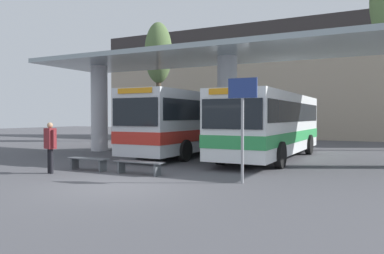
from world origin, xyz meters
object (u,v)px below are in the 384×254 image
waiting_bench_mid_platform (88,161)px  poplar_tree_behind_left (158,55)px  info_sign_platform (242,109)px  transit_bus_left_bay (195,121)px  pedestrian_waiting (50,142)px  waiting_bench_near_pillar (139,165)px  transit_bus_center_bay (271,123)px

waiting_bench_mid_platform → poplar_tree_behind_left: poplar_tree_behind_left is taller
waiting_bench_mid_platform → info_sign_platform: info_sign_platform is taller
transit_bus_left_bay → info_sign_platform: (5.28, -7.47, 0.46)m
info_sign_platform → pedestrian_waiting: info_sign_platform is taller
transit_bus_left_bay → poplar_tree_behind_left: poplar_tree_behind_left is taller
waiting_bench_near_pillar → info_sign_platform: size_ratio=0.59×
poplar_tree_behind_left → transit_bus_center_bay: bearing=-35.9°
transit_bus_left_bay → info_sign_platform: 9.16m
pedestrian_waiting → waiting_bench_near_pillar: bearing=40.7°
info_sign_platform → pedestrian_waiting: bearing=-169.8°
waiting_bench_mid_platform → info_sign_platform: 6.36m
pedestrian_waiting → transit_bus_left_bay: bearing=98.9°
waiting_bench_near_pillar → poplar_tree_behind_left: bearing=119.5°
transit_bus_center_bay → pedestrian_waiting: 10.03m
waiting_bench_mid_platform → pedestrian_waiting: bearing=-118.5°
waiting_bench_near_pillar → info_sign_platform: info_sign_platform is taller
waiting_bench_mid_platform → poplar_tree_behind_left: 17.87m
transit_bus_center_bay → info_sign_platform: (0.94, -6.97, 0.53)m
transit_bus_center_bay → pedestrian_waiting: bearing=55.6°
transit_bus_left_bay → waiting_bench_near_pillar: 7.76m
transit_bus_left_bay → transit_bus_center_bay: transit_bus_left_bay is taller
transit_bus_left_bay → waiting_bench_mid_platform: (-0.79, -7.47, -1.45)m
transit_bus_left_bay → transit_bus_center_bay: size_ratio=1.06×
transit_bus_left_bay → pedestrian_waiting: bearing=80.9°
transit_bus_center_bay → waiting_bench_mid_platform: transit_bus_center_bay is taller
transit_bus_left_bay → pedestrian_waiting: (-1.44, -8.68, -0.69)m
transit_bus_left_bay → waiting_bench_near_pillar: size_ratio=5.91×
waiting_bench_mid_platform → poplar_tree_behind_left: (-6.37, 15.28, 6.72)m
waiting_bench_near_pillar → pedestrian_waiting: bearing=-157.7°
transit_bus_center_bay → poplar_tree_behind_left: 15.16m
waiting_bench_near_pillar → info_sign_platform: (3.78, -0.00, 1.91)m
pedestrian_waiting → transit_bus_center_bay: bearing=73.1°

